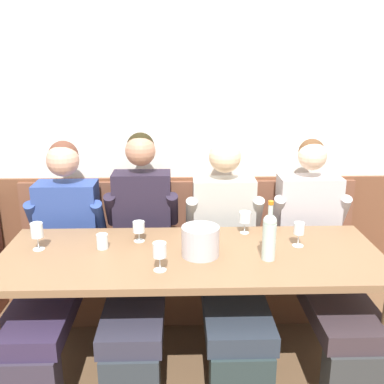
{
  "coord_description": "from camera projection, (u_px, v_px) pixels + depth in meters",
  "views": [
    {
      "loc": [
        -0.07,
        -2.17,
        1.81
      ],
      "look_at": [
        0.01,
        0.46,
        1.02
      ],
      "focal_mm": 42.25,
      "sensor_mm": 36.0,
      "label": 1
    }
  ],
  "objects": [
    {
      "name": "wine_glass_mid_right",
      "position": [
        299.0,
        229.0,
        2.61
      ],
      "size": [
        0.06,
        0.06,
        0.14
      ],
      "color": "silver",
      "rests_on": "dining_table"
    },
    {
      "name": "wine_glass_center_front",
      "position": [
        37.0,
        231.0,
        2.56
      ],
      "size": [
        0.07,
        0.07,
        0.16
      ],
      "color": "silver",
      "rests_on": "dining_table"
    },
    {
      "name": "wine_glass_left_end",
      "position": [
        245.0,
        218.0,
        2.81
      ],
      "size": [
        0.07,
        0.07,
        0.14
      ],
      "color": "silver",
      "rests_on": "dining_table"
    },
    {
      "name": "wall_bench",
      "position": [
        189.0,
        274.0,
        3.3
      ],
      "size": [
        2.46,
        0.42,
        0.94
      ],
      "color": "brown",
      "rests_on": "ground"
    },
    {
      "name": "wine_glass_by_bottle",
      "position": [
        139.0,
        228.0,
        2.69
      ],
      "size": [
        0.07,
        0.07,
        0.12
      ],
      "color": "silver",
      "rests_on": "dining_table"
    },
    {
      "name": "person_center_left_seat",
      "position": [
        320.0,
        251.0,
        2.9
      ],
      "size": [
        0.53,
        1.22,
        1.28
      ],
      "color": "#313335",
      "rests_on": "ground"
    },
    {
      "name": "person_left_seat",
      "position": [
        57.0,
        251.0,
        2.86
      ],
      "size": [
        0.52,
        1.23,
        1.27
      ],
      "color": "#322B3A",
      "rests_on": "ground"
    },
    {
      "name": "wood_wainscot_panel",
      "position": [
        188.0,
        238.0,
        3.45
      ],
      "size": [
        6.8,
        0.03,
        0.96
      ],
      "primitive_type": "cube",
      "color": "brown",
      "rests_on": "ground"
    },
    {
      "name": "wine_bottle_green_tall",
      "position": [
        269.0,
        235.0,
        2.43
      ],
      "size": [
        0.07,
        0.07,
        0.34
      ],
      "color": "#B1CCC3",
      "rests_on": "dining_table"
    },
    {
      "name": "person_right_seat",
      "position": [
        228.0,
        250.0,
        2.87
      ],
      "size": [
        0.53,
        1.23,
        1.29
      ],
      "color": "#243132",
      "rests_on": "ground"
    },
    {
      "name": "ice_bucket",
      "position": [
        200.0,
        241.0,
        2.5
      ],
      "size": [
        0.21,
        0.21,
        0.17
      ],
      "primitive_type": "cylinder",
      "color": "#BAB3B8",
      "rests_on": "dining_table"
    },
    {
      "name": "water_tumbler_center",
      "position": [
        102.0,
        241.0,
        2.6
      ],
      "size": [
        0.07,
        0.07,
        0.09
      ],
      "primitive_type": "cylinder",
      "color": "silver",
      "rests_on": "dining_table"
    },
    {
      "name": "person_center_right_seat",
      "position": [
        139.0,
        248.0,
        2.87
      ],
      "size": [
        0.5,
        1.22,
        1.33
      ],
      "color": "#293037",
      "rests_on": "ground"
    },
    {
      "name": "wine_glass_mid_left",
      "position": [
        160.0,
        251.0,
        2.31
      ],
      "size": [
        0.07,
        0.07,
        0.15
      ],
      "color": "silver",
      "rests_on": "dining_table"
    },
    {
      "name": "dining_table",
      "position": [
        191.0,
        266.0,
        2.57
      ],
      "size": [
        2.16,
        0.81,
        0.75
      ],
      "color": "brown",
      "rests_on": "ground"
    },
    {
      "name": "room_wall_back",
      "position": [
        188.0,
        116.0,
        3.24
      ],
      "size": [
        6.8,
        0.08,
        2.8
      ],
      "primitive_type": "cube",
      "color": "silver",
      "rests_on": "ground"
    }
  ]
}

